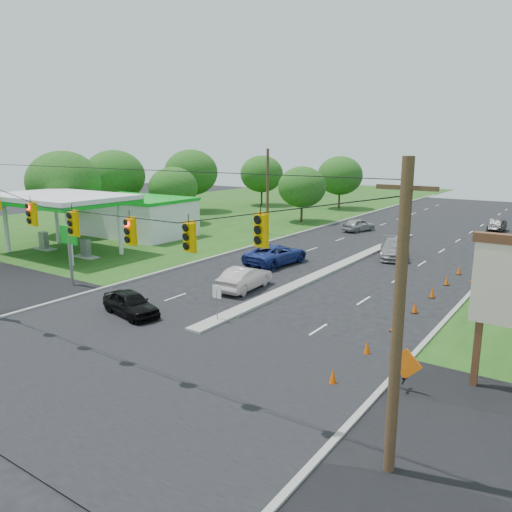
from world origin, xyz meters
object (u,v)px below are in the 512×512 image
Objects in this scene: gas_station at (124,213)px; blue_pickup at (276,254)px; white_sedan at (245,278)px; black_sedan at (131,304)px.

gas_station reaches higher than blue_pickup.
gas_station is 22.86m from white_sedan.
black_sedan is (19.01, -16.13, -1.88)m from gas_station.
blue_pickup reaches higher than white_sedan.
blue_pickup is (-2.17, 7.26, 0.05)m from white_sedan.
gas_station is 4.24× the size of white_sedan.
gas_station is 25.00m from black_sedan.
blue_pickup is at bearing -77.85° from white_sedan.
gas_station is 4.79× the size of black_sedan.
blue_pickup is (0.03, 15.07, 0.12)m from black_sedan.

